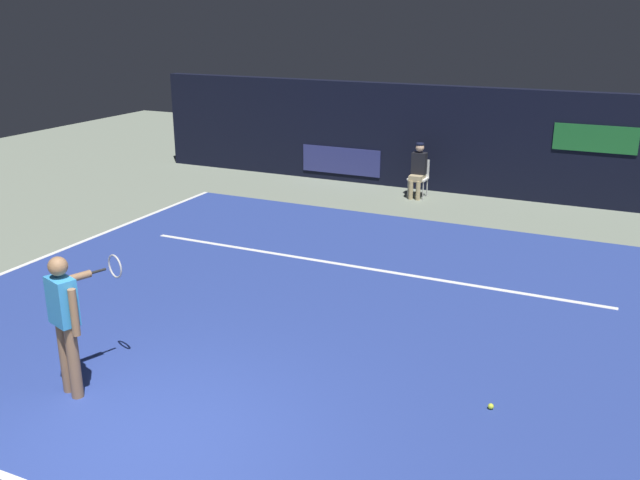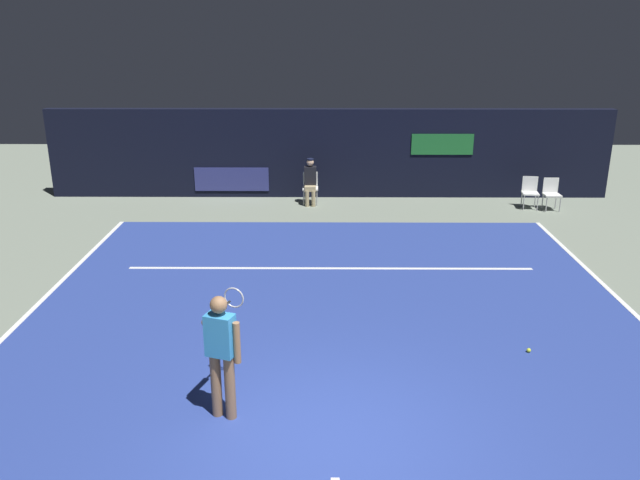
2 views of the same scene
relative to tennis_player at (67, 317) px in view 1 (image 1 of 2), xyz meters
name	(u,v)px [view 1 (image 1 of 2)]	position (x,y,z in m)	size (l,w,h in m)	color
ground_plane	(314,305)	(1.44, 3.56, -0.99)	(32.93, 32.93, 0.00)	gray
court_surface	(314,304)	(1.44, 3.56, -0.98)	(10.95, 10.19, 0.01)	navy
line_sideline_right	(52,254)	(-3.99, 3.56, -0.97)	(0.10, 10.19, 0.01)	white
line_service	(358,267)	(1.44, 5.34, -0.97)	(8.54, 0.10, 0.01)	white
back_wall	(451,140)	(1.43, 11.38, 0.31)	(16.49, 0.33, 2.60)	black
tennis_player	(67,317)	(0.00, 0.00, 0.00)	(0.50, 1.04, 1.73)	#8C6647
line_judge_on_chair	(418,170)	(0.90, 10.47, -0.30)	(0.44, 0.53, 1.32)	white
tennis_ball	(491,406)	(4.54, 1.73, -0.94)	(0.07, 0.07, 0.07)	#CCE033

